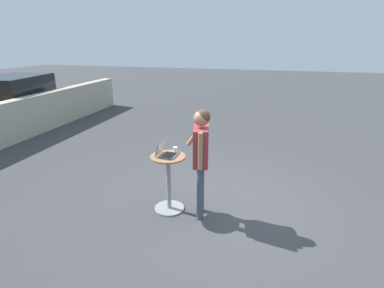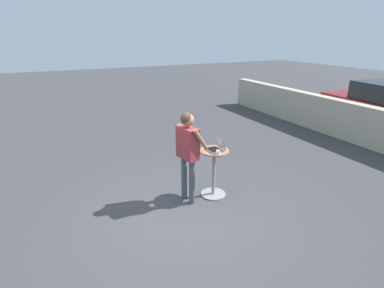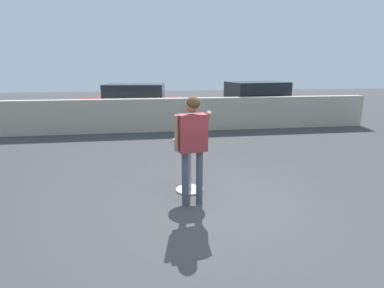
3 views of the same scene
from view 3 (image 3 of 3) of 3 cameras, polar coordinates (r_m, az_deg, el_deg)
The scene contains 8 objects.
ground_plane at distance 4.85m, azimuth 5.32°, elevation -12.47°, with size 50.00×50.00×0.00m, color #3D3D3F.
pavement_kerb at distance 10.63m, azimuth -2.69°, elevation 5.64°, with size 14.13×0.35×1.15m.
cafe_table at distance 5.37m, azimuth -0.50°, elevation -3.58°, with size 0.57×0.57×0.97m.
laptop at distance 5.27m, azimuth -0.54°, elevation 1.58°, with size 0.31×0.32×0.23m.
coffee_mug at distance 5.23m, azimuth 1.93°, elevation 1.36°, with size 0.10×0.07×0.08m.
standing_person at distance 4.68m, azimuth 0.06°, elevation 1.48°, with size 0.59×0.46×1.77m.
parked_car_near_street at distance 12.79m, azimuth -11.41°, elevation 7.77°, with size 4.47×2.40×1.53m.
parked_car_further_down at distance 12.49m, azimuth 11.54°, elevation 7.84°, with size 4.22×2.35×1.63m.
Camera 3 is at (-1.08, -4.19, 2.19)m, focal length 28.00 mm.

